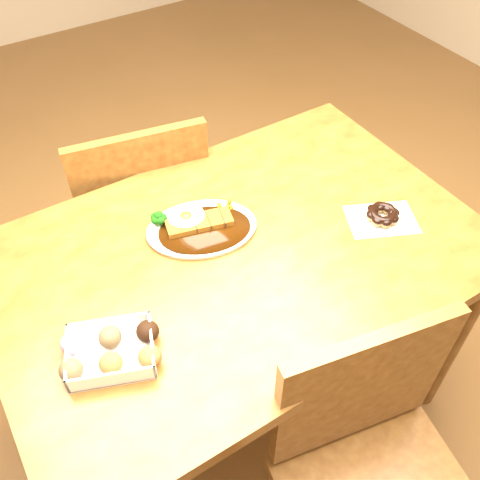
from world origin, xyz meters
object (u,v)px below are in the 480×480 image
chair_far (142,211)px  katsu_curry_plate (200,226)px  donut_box (111,351)px  pon_de_ring (383,215)px  table (239,277)px  chair_near (375,477)px

chair_far → katsu_curry_plate: size_ratio=2.71×
katsu_curry_plate → donut_box: size_ratio=1.49×
pon_de_ring → chair_far: bearing=123.3°
table → katsu_curry_plate: bearing=112.1°
chair_far → chair_near: 1.07m
table → pon_de_ring: pon_de_ring is taller
table → pon_de_ring: 0.40m
pon_de_ring → chair_near: bearing=-128.5°
chair_far → donut_box: bearing=73.7°
table → katsu_curry_plate: size_ratio=3.73×
table → chair_near: 0.56m
table → katsu_curry_plate: 0.17m
chair_far → chair_near: size_ratio=1.00×
chair_near → katsu_curry_plate: size_ratio=2.71×
chair_far → chair_near: bearing=104.6°
chair_near → katsu_curry_plate: 0.71m
chair_far → katsu_curry_plate: bearing=101.1°
chair_near → katsu_curry_plate: bearing=107.2°
table → chair_far: chair_far is taller
donut_box → chair_far: bearing=63.2°
chair_far → donut_box: chair_far is taller
chair_far → table: bearing=106.0°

